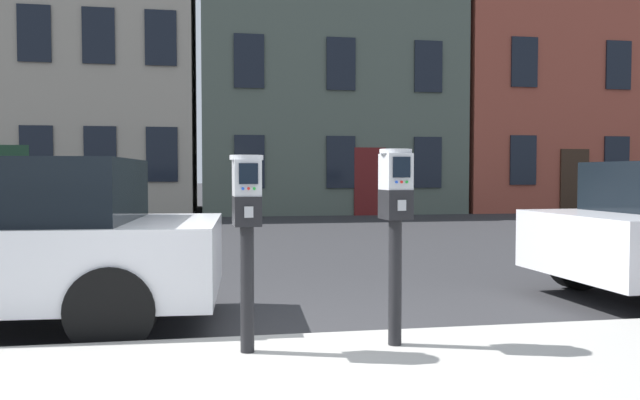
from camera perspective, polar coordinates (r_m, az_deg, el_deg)
The scene contains 6 objects.
ground_plane at distance 4.47m, azimuth -2.64°, elevation -14.46°, with size 160.00×160.00×0.00m, color #28282B.
parking_meter_near_kerb at distance 4.05m, azimuth -6.68°, elevation -1.53°, with size 0.23×0.26×1.27m.
parking_meter_twin_adjacent at distance 4.22m, azimuth 6.88°, elevation -0.94°, with size 0.23×0.26×1.32m.
townhouse_grey_stucco at distance 22.77m, azimuth -20.30°, elevation 11.81°, with size 6.91×6.57×10.13m.
townhouse_orange_brick at distance 23.11m, azimuth 0.13°, elevation 14.16°, with size 8.39×6.95×11.99m.
townhouse_cream_stone at distance 25.00m, azimuth 18.28°, elevation 10.19°, with size 6.70×6.09×9.45m.
Camera 1 is at (-0.54, -4.24, 1.30)m, focal length 35.17 mm.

